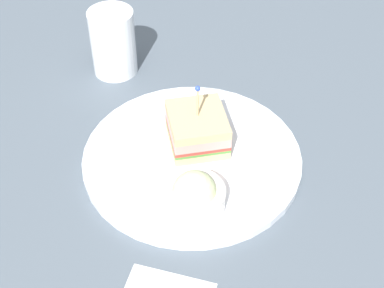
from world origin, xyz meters
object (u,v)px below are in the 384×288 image
at_px(coleslaw_bowl, 194,196).
at_px(drink_glass, 113,44).
at_px(sandwich_half_center, 197,129).
at_px(plate, 192,158).

distance_m(coleslaw_bowl, drink_glass, 0.32).
xyz_separation_m(sandwich_half_center, drink_glass, (0.14, 0.17, 0.01)).
relative_size(coleslaw_bowl, drink_glass, 0.71).
relative_size(plate, coleslaw_bowl, 3.90).
distance_m(plate, coleslaw_bowl, 0.09).
xyz_separation_m(coleslaw_bowl, drink_glass, (0.25, 0.20, 0.02)).
bearing_deg(sandwich_half_center, drink_glass, 51.41).
bearing_deg(drink_glass, plate, -133.39).
bearing_deg(sandwich_half_center, coleslaw_bowl, -166.16).
relative_size(sandwich_half_center, drink_glass, 1.01).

